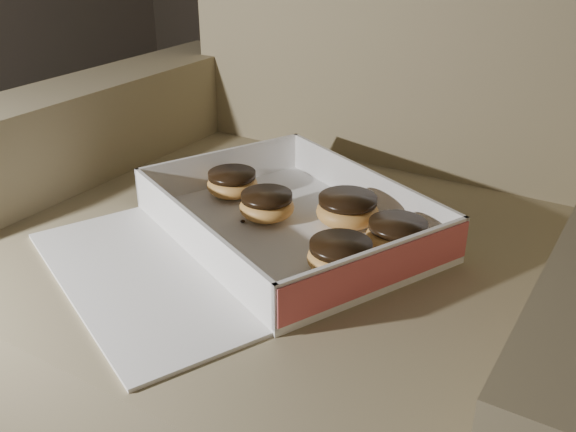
# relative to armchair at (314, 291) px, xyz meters

# --- Properties ---
(floor) EXTENTS (4.50, 4.50, 0.00)m
(floor) POSITION_rel_armchair_xyz_m (-0.40, -0.00, -0.32)
(floor) COLOR black
(floor) RESTS_ON ground
(armchair) EXTENTS (0.99, 0.83, 1.03)m
(armchair) POSITION_rel_armchair_xyz_m (0.00, 0.00, 0.00)
(armchair) COLOR #867855
(armchair) RESTS_ON floor
(bakery_box) EXTENTS (0.54, 0.58, 0.07)m
(bakery_box) POSITION_rel_armchair_xyz_m (-0.02, -0.11, 0.15)
(bakery_box) COLOR white
(bakery_box) RESTS_ON armchair
(donut_a) EXTENTS (0.08, 0.08, 0.04)m
(donut_a) POSITION_rel_armchair_xyz_m (-0.05, -0.06, 0.17)
(donut_a) COLOR #EAA651
(donut_a) RESTS_ON bakery_box
(donut_b) EXTENTS (0.09, 0.09, 0.04)m
(donut_b) POSITION_rel_armchair_xyz_m (0.06, -0.02, 0.17)
(donut_b) COLOR #EAA651
(donut_b) RESTS_ON bakery_box
(donut_c) EXTENTS (0.08, 0.08, 0.04)m
(donut_c) POSITION_rel_armchair_xyz_m (0.11, -0.14, 0.17)
(donut_c) COLOR #EAA651
(donut_c) RESTS_ON bakery_box
(donut_d) EXTENTS (0.08, 0.08, 0.04)m
(donut_d) POSITION_rel_armchair_xyz_m (-0.14, -0.02, 0.17)
(donut_d) COLOR #EAA651
(donut_d) RESTS_ON bakery_box
(donut_e) EXTENTS (0.08, 0.08, 0.04)m
(donut_e) POSITION_rel_armchair_xyz_m (0.15, -0.05, 0.17)
(donut_e) COLOR #EAA651
(donut_e) RESTS_ON bakery_box
(crumb_a) EXTENTS (0.01, 0.01, 0.00)m
(crumb_a) POSITION_rel_armchair_xyz_m (-0.09, -0.18, 0.15)
(crumb_a) COLOR black
(crumb_a) RESTS_ON bakery_box
(crumb_b) EXTENTS (0.01, 0.01, 0.00)m
(crumb_b) POSITION_rel_armchair_xyz_m (-0.04, -0.08, 0.15)
(crumb_b) COLOR black
(crumb_b) RESTS_ON bakery_box
(crumb_c) EXTENTS (0.01, 0.01, 0.00)m
(crumb_c) POSITION_rel_armchair_xyz_m (0.12, -0.23, 0.15)
(crumb_c) COLOR black
(crumb_c) RESTS_ON bakery_box
(crumb_d) EXTENTS (0.01, 0.01, 0.00)m
(crumb_d) POSITION_rel_armchair_xyz_m (-0.07, -0.09, 0.15)
(crumb_d) COLOR black
(crumb_d) RESTS_ON bakery_box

